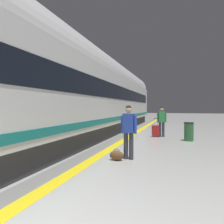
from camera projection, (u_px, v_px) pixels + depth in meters
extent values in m
cube|color=yellow|center=(126.00, 139.00, 10.89)|extent=(0.36, 80.00, 0.01)
cube|color=slate|center=(119.00, 138.00, 11.00)|extent=(0.69, 80.00, 0.01)
cube|color=#38383D|center=(69.00, 135.00, 9.59)|extent=(2.67, 29.35, 0.70)
cube|color=white|center=(69.00, 96.00, 9.55)|extent=(2.90, 30.58, 2.90)
cylinder|color=white|center=(69.00, 65.00, 9.52)|extent=(2.84, 29.97, 2.84)
cube|color=black|center=(69.00, 88.00, 9.54)|extent=(2.93, 28.74, 0.80)
cube|color=#197F7F|center=(69.00, 121.00, 9.58)|extent=(2.94, 29.97, 0.24)
cube|color=gray|center=(83.00, 104.00, 14.37)|extent=(0.02, 0.90, 2.00)
cylinder|color=#383842|center=(126.00, 146.00, 6.66)|extent=(0.14, 0.14, 0.84)
cylinder|color=#383842|center=(131.00, 146.00, 6.58)|extent=(0.14, 0.14, 0.84)
cube|color=blue|center=(129.00, 123.00, 6.60)|extent=(0.36, 0.24, 0.60)
cylinder|color=blue|center=(122.00, 124.00, 6.70)|extent=(0.09, 0.09, 0.56)
cylinder|color=blue|center=(135.00, 125.00, 6.52)|extent=(0.09, 0.09, 0.56)
sphere|color=beige|center=(129.00, 109.00, 6.59)|extent=(0.22, 0.22, 0.22)
sphere|color=black|center=(129.00, 109.00, 6.59)|extent=(0.20, 0.20, 0.20)
ellipsoid|color=brown|center=(117.00, 155.00, 6.48)|extent=(0.44, 0.26, 0.30)
torus|color=brown|center=(117.00, 152.00, 6.48)|extent=(0.22, 0.02, 0.22)
cylinder|color=#383842|center=(160.00, 129.00, 11.65)|extent=(0.14, 0.14, 0.83)
cylinder|color=#383842|center=(163.00, 129.00, 11.64)|extent=(0.14, 0.14, 0.83)
cube|color=#338C4C|center=(162.00, 117.00, 11.63)|extent=(0.37, 0.26, 0.59)
cylinder|color=#338C4C|center=(158.00, 118.00, 11.65)|extent=(0.09, 0.09, 0.55)
cylinder|color=#338C4C|center=(166.00, 118.00, 11.62)|extent=(0.09, 0.09, 0.55)
sphere|color=tan|center=(162.00, 109.00, 11.62)|extent=(0.22, 0.22, 0.22)
sphere|color=black|center=(162.00, 109.00, 11.62)|extent=(0.20, 0.20, 0.20)
cube|color=#A51E1E|center=(156.00, 131.00, 11.60)|extent=(0.43, 0.33, 0.58)
cube|color=#A51E1E|center=(155.00, 132.00, 11.72)|extent=(0.30, 0.11, 0.32)
cylinder|color=black|center=(153.00, 136.00, 11.54)|extent=(0.04, 0.06, 0.06)
cylinder|color=black|center=(158.00, 136.00, 11.54)|extent=(0.04, 0.06, 0.06)
cylinder|color=gray|center=(154.00, 122.00, 11.53)|extent=(0.02, 0.02, 0.38)
cylinder|color=gray|center=(158.00, 122.00, 11.54)|extent=(0.02, 0.02, 0.38)
cube|color=black|center=(156.00, 119.00, 11.53)|extent=(0.22, 0.09, 0.02)
cylinder|color=#2D6638|center=(189.00, 132.00, 10.22)|extent=(0.44, 0.44, 0.85)
cylinder|color=#262628|center=(189.00, 123.00, 10.21)|extent=(0.46, 0.46, 0.06)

